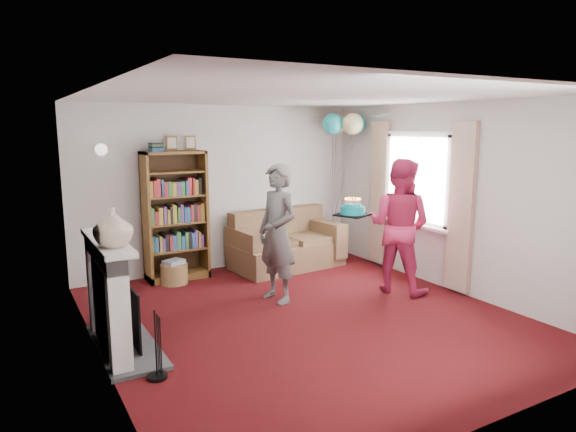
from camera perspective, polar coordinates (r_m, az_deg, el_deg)
ground at (r=6.05m, az=2.08°, el=-11.23°), size 5.00×5.00×0.00m
wall_back at (r=7.94m, az=-7.43°, el=3.11°), size 4.50×0.02×2.50m
wall_left at (r=4.93m, az=-20.78°, el=-1.63°), size 0.02×5.00×2.50m
wall_right at (r=7.16m, az=17.74°, el=1.97°), size 0.02×5.00×2.50m
ceiling at (r=5.65m, az=2.24°, el=13.19°), size 4.50×5.00×0.01m
fireplace at (r=5.33m, az=-18.77°, el=-8.89°), size 0.55×1.80×1.12m
window_bay at (r=7.54m, az=14.10°, el=2.17°), size 0.14×2.02×2.20m
wall_sconce at (r=7.27m, az=-20.07°, el=6.96°), size 0.16×0.23×0.16m
bookcase at (r=7.52m, az=-12.48°, el=-0.06°), size 0.87×0.42×2.05m
sofa at (r=8.08m, az=-0.34°, el=-3.28°), size 1.68×0.89×0.89m
wicker_basket at (r=7.41m, az=-12.53°, el=-6.19°), size 0.38×0.38×0.34m
person_striped at (r=6.38m, az=-1.17°, el=-1.95°), size 0.53×0.70×1.74m
person_magenta at (r=6.93m, az=12.25°, el=-1.07°), size 0.99×1.08×1.77m
birthday_cake at (r=6.57m, az=7.17°, el=0.63°), size 0.37×0.37×0.22m
balloons at (r=8.23m, az=6.26°, el=10.15°), size 0.77×0.77×1.72m
mantel_vase at (r=4.80m, az=-18.89°, el=-1.16°), size 0.43×0.43×0.36m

